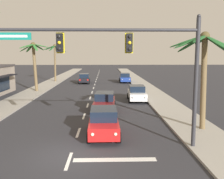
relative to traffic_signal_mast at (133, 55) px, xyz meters
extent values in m
plane|color=#2D2D33|center=(-3.15, -0.76, -4.98)|extent=(220.00, 220.00, 0.00)
cube|color=#9E998E|center=(4.65, 19.24, -4.91)|extent=(3.20, 110.00, 0.14)
cube|color=#9E998E|center=(-10.95, 19.24, -4.91)|extent=(3.20, 110.00, 0.14)
cube|color=silver|center=(-3.15, -1.43, -4.98)|extent=(0.16, 2.00, 0.01)
cube|color=silver|center=(-3.15, 2.90, -4.98)|extent=(0.16, 2.00, 0.01)
cube|color=silver|center=(-3.15, 7.23, -4.98)|extent=(0.16, 2.00, 0.01)
cube|color=silver|center=(-3.15, 11.57, -4.98)|extent=(0.16, 2.00, 0.01)
cube|color=silver|center=(-3.15, 15.90, -4.98)|extent=(0.16, 2.00, 0.01)
cube|color=silver|center=(-3.15, 20.23, -4.98)|extent=(0.16, 2.00, 0.01)
cube|color=silver|center=(-3.15, 24.57, -4.98)|extent=(0.16, 2.00, 0.01)
cube|color=silver|center=(-3.15, 28.90, -4.98)|extent=(0.16, 2.00, 0.01)
cube|color=silver|center=(-3.15, 33.23, -4.98)|extent=(0.16, 2.00, 0.01)
cube|color=silver|center=(-3.15, 37.57, -4.98)|extent=(0.16, 2.00, 0.01)
cube|color=silver|center=(-3.15, 41.90, -4.98)|extent=(0.16, 2.00, 0.01)
cube|color=silver|center=(-3.15, 46.23, -4.98)|extent=(0.16, 2.00, 0.01)
cube|color=silver|center=(-3.15, 50.56, -4.98)|extent=(0.16, 2.00, 0.01)
cube|color=silver|center=(-3.15, 54.90, -4.98)|extent=(0.16, 2.00, 0.01)
cube|color=silver|center=(-3.15, 59.23, -4.98)|extent=(0.16, 2.00, 0.01)
cube|color=silver|center=(-3.15, 63.56, -4.98)|extent=(0.16, 2.00, 0.01)
cube|color=silver|center=(-3.15, 67.90, -4.98)|extent=(0.16, 2.00, 0.01)
cube|color=silver|center=(-0.95, -1.36, -4.98)|extent=(4.00, 0.44, 0.01)
cylinder|color=#2D2D33|center=(3.32, 0.00, -1.55)|extent=(0.22, 0.22, 6.86)
cylinder|color=#2D2D33|center=(-1.92, 0.00, 1.26)|extent=(10.48, 0.16, 0.16)
sphere|color=#2D2D33|center=(3.32, 0.00, 1.94)|extent=(0.20, 0.20, 0.20)
cube|color=black|center=(-0.17, -0.02, 0.62)|extent=(0.32, 0.26, 0.92)
sphere|color=black|center=(-0.17, -0.16, 0.92)|extent=(0.17, 0.17, 0.17)
sphere|color=yellow|center=(-0.17, -0.16, 0.62)|extent=(0.17, 0.17, 0.17)
sphere|color=black|center=(-0.17, -0.16, 0.32)|extent=(0.17, 0.17, 0.17)
cube|color=yellow|center=(-0.17, 0.15, 0.62)|extent=(0.42, 0.03, 1.04)
cube|color=black|center=(-3.67, -0.02, 0.62)|extent=(0.32, 0.26, 0.92)
sphere|color=black|center=(-3.67, -0.16, 0.92)|extent=(0.17, 0.17, 0.17)
sphere|color=yellow|center=(-3.67, -0.16, 0.62)|extent=(0.17, 0.17, 0.17)
sphere|color=black|center=(-3.67, -0.16, 0.32)|extent=(0.17, 0.17, 0.17)
cube|color=yellow|center=(-3.67, 0.15, 0.62)|extent=(0.42, 0.03, 1.04)
cube|color=#147A6B|center=(-6.00, 0.00, 0.94)|extent=(1.86, 0.05, 0.36)
cube|color=white|center=(-6.00, -0.02, 0.94)|extent=(1.48, 0.01, 0.12)
cube|color=red|center=(-1.50, 2.34, -4.30)|extent=(1.82, 4.33, 0.72)
cube|color=black|center=(-1.51, 2.49, -3.62)|extent=(1.63, 2.22, 0.64)
cylinder|color=black|center=(-0.62, 0.94, -4.66)|extent=(0.23, 0.64, 0.64)
cylinder|color=black|center=(-2.35, 0.91, -4.66)|extent=(0.23, 0.64, 0.64)
cylinder|color=black|center=(-0.66, 3.77, -4.66)|extent=(0.23, 0.64, 0.64)
cylinder|color=black|center=(-2.39, 3.75, -4.66)|extent=(0.23, 0.64, 0.64)
sphere|color=#F9EFC6|center=(-0.85, 0.18, -4.22)|extent=(0.18, 0.18, 0.18)
sphere|color=#F9EFC6|center=(-2.09, 0.16, -4.22)|extent=(0.18, 0.18, 0.18)
cube|color=red|center=(-0.88, 4.51, -4.20)|extent=(0.24, 0.06, 0.20)
cube|color=red|center=(-2.20, 4.49, -4.20)|extent=(0.24, 0.06, 0.20)
cube|color=maroon|center=(-1.46, 8.90, -4.30)|extent=(1.97, 4.38, 0.72)
cube|color=black|center=(-1.46, 9.05, -3.62)|extent=(1.71, 2.28, 0.64)
cylinder|color=black|center=(-0.67, 7.44, -4.66)|extent=(0.25, 0.65, 0.64)
cylinder|color=black|center=(-2.39, 7.52, -4.66)|extent=(0.25, 0.65, 0.64)
cylinder|color=black|center=(-0.53, 10.28, -4.66)|extent=(0.25, 0.65, 0.64)
cylinder|color=black|center=(-2.26, 10.36, -4.66)|extent=(0.25, 0.65, 0.64)
sphere|color=#F9EFC6|center=(-0.95, 6.70, -4.22)|extent=(0.18, 0.18, 0.18)
sphere|color=#F9EFC6|center=(-2.19, 6.76, -4.22)|extent=(0.18, 0.18, 0.18)
cube|color=red|center=(-0.70, 11.03, -4.20)|extent=(0.24, 0.07, 0.20)
cube|color=red|center=(-2.02, 11.09, -4.20)|extent=(0.24, 0.07, 0.20)
cube|color=black|center=(-5.08, 30.95, -4.30)|extent=(1.96, 4.38, 0.72)
cube|color=black|center=(-5.07, 30.80, -3.62)|extent=(1.70, 2.27, 0.64)
cylinder|color=black|center=(-6.01, 32.32, -4.66)|extent=(0.25, 0.65, 0.64)
cylinder|color=black|center=(-4.28, 32.40, -4.66)|extent=(0.25, 0.65, 0.64)
cylinder|color=black|center=(-5.87, 29.49, -4.66)|extent=(0.25, 0.65, 0.64)
cylinder|color=black|center=(-4.15, 29.57, -4.66)|extent=(0.25, 0.65, 0.64)
sphere|color=#B2B2AD|center=(-5.80, 33.08, -4.22)|extent=(0.18, 0.18, 0.18)
sphere|color=#B2B2AD|center=(-4.56, 33.14, -4.22)|extent=(0.18, 0.18, 0.18)
cube|color=red|center=(-5.64, 28.76, -4.20)|extent=(0.24, 0.07, 0.20)
cube|color=red|center=(-4.32, 28.82, -4.20)|extent=(0.24, 0.07, 0.20)
cube|color=silver|center=(2.04, 13.86, -4.30)|extent=(1.90, 4.36, 0.72)
cube|color=black|center=(2.05, 14.01, -3.62)|extent=(1.67, 2.25, 0.64)
cylinder|color=black|center=(2.86, 12.41, -4.66)|extent=(0.24, 0.65, 0.64)
cylinder|color=black|center=(1.13, 12.47, -4.66)|extent=(0.24, 0.65, 0.64)
cylinder|color=black|center=(2.95, 15.25, -4.66)|extent=(0.24, 0.65, 0.64)
cylinder|color=black|center=(1.23, 15.31, -4.66)|extent=(0.24, 0.65, 0.64)
sphere|color=#B2B2AD|center=(2.59, 11.67, -4.22)|extent=(0.18, 0.18, 0.18)
sphere|color=#B2B2AD|center=(1.35, 11.71, -4.22)|extent=(0.18, 0.18, 0.18)
cube|color=red|center=(2.78, 16.00, -4.20)|extent=(0.24, 0.07, 0.20)
cube|color=red|center=(1.46, 16.04, -4.20)|extent=(0.24, 0.07, 0.20)
cube|color=navy|center=(2.17, 31.94, -4.30)|extent=(1.80, 4.32, 0.72)
cube|color=black|center=(2.17, 32.09, -3.62)|extent=(1.62, 2.22, 0.64)
cylinder|color=black|center=(3.02, 30.51, -4.66)|extent=(0.23, 0.64, 0.64)
cylinder|color=black|center=(1.29, 30.53, -4.66)|extent=(0.23, 0.64, 0.64)
cylinder|color=black|center=(3.05, 33.35, -4.66)|extent=(0.23, 0.64, 0.64)
cylinder|color=black|center=(1.32, 33.37, -4.66)|extent=(0.23, 0.64, 0.64)
sphere|color=#B2B2AD|center=(2.77, 29.76, -4.22)|extent=(0.18, 0.18, 0.18)
sphere|color=#B2B2AD|center=(1.53, 29.77, -4.22)|extent=(0.18, 0.18, 0.18)
cube|color=red|center=(2.85, 34.09, -4.20)|extent=(0.24, 0.06, 0.20)
cube|color=red|center=(1.53, 34.10, -4.20)|extent=(0.24, 0.06, 0.20)
cylinder|color=brown|center=(-10.76, 20.77, -1.84)|extent=(0.62, 0.39, 6.29)
ellipsoid|color=#2D702D|center=(-9.91, 20.98, 1.19)|extent=(2.04, 0.82, 0.56)
ellipsoid|color=#2D702D|center=(-10.38, 21.56, 1.01)|extent=(1.36, 1.83, 0.90)
ellipsoid|color=#2D702D|center=(-10.96, 21.72, 1.07)|extent=(0.57, 1.98, 0.79)
ellipsoid|color=#2D702D|center=(-11.51, 21.34, 0.87)|extent=(1.60, 1.50, 1.17)
ellipsoid|color=#2D702D|center=(-11.75, 20.73, 0.90)|extent=(1.84, 0.48, 1.11)
ellipsoid|color=#2D702D|center=(-11.59, 20.12, 1.10)|extent=(1.73, 1.62, 0.73)
ellipsoid|color=#2D702D|center=(-10.97, 19.79, 1.19)|extent=(0.58, 2.03, 0.55)
ellipsoid|color=#2D702D|center=(-10.41, 20.00, 0.95)|extent=(1.31, 1.80, 1.03)
sphere|color=#4C4223|center=(-10.87, 20.77, 1.35)|extent=(0.60, 0.60, 0.60)
cylinder|color=brown|center=(-10.55, 33.20, -1.71)|extent=(0.42, 0.33, 6.54)
ellipsoid|color=#1E5123|center=(-9.48, 33.02, 1.07)|extent=(2.20, 0.77, 1.30)
ellipsoid|color=#1E5123|center=(-9.78, 33.91, 1.02)|extent=(1.79, 1.77, 1.38)
ellipsoid|color=#1E5123|center=(-10.53, 34.26, 1.09)|extent=(0.45, 2.19, 1.26)
ellipsoid|color=#1E5123|center=(-11.48, 33.79, 1.28)|extent=(2.20, 1.55, 0.89)
ellipsoid|color=#1E5123|center=(-11.53, 32.74, 1.22)|extent=(2.25, 1.31, 1.01)
ellipsoid|color=#1E5123|center=(-10.77, 32.14, 1.16)|extent=(0.93, 2.28, 1.12)
ellipsoid|color=#1E5123|center=(-9.65, 32.50, 1.18)|extent=(2.00, 1.75, 1.08)
sphere|color=#4C4223|center=(-10.51, 33.20, 1.60)|extent=(0.60, 0.60, 0.60)
cylinder|color=brown|center=(4.98, 3.10, -1.93)|extent=(0.49, 0.36, 6.12)
ellipsoid|color=#1E5123|center=(5.88, 3.30, 0.65)|extent=(2.09, 0.81, 1.28)
ellipsoid|color=#1E5123|center=(5.79, 3.76, 0.89)|extent=(2.02, 1.66, 0.80)
ellipsoid|color=#1E5123|center=(5.04, 4.21, 0.99)|extent=(0.65, 2.30, 0.62)
ellipsoid|color=#1E5123|center=(4.30, 3.92, 0.72)|extent=(1.59, 1.93, 1.15)
ellipsoid|color=#1E5123|center=(3.90, 3.49, 0.87)|extent=(2.21, 1.16, 0.85)
ellipsoid|color=#1E5123|center=(3.87, 2.87, 0.82)|extent=(2.22, 0.85, 0.95)
ellipsoid|color=#1E5123|center=(4.23, 2.22, 0.97)|extent=(1.69, 2.04, 0.66)
ellipsoid|color=#1E5123|center=(5.28, 2.14, 0.73)|extent=(1.13, 2.12, 1.13)
ellipsoid|color=#1E5123|center=(5.76, 2.53, 0.70)|extent=(1.96, 1.50, 1.18)
sphere|color=#4C4223|center=(4.91, 3.10, 1.18)|extent=(0.60, 0.60, 0.60)
camera|label=1|loc=(-1.40, -12.70, 0.04)|focal=39.85mm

